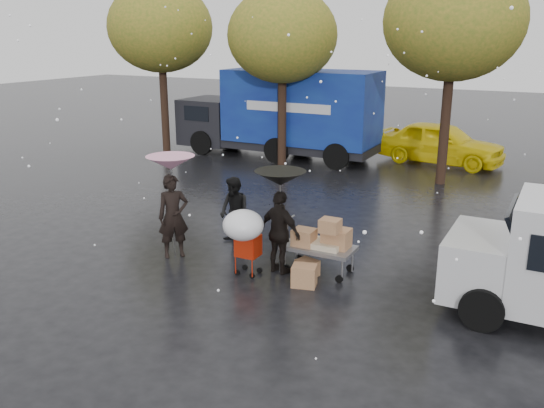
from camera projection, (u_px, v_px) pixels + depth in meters
The scene contains 13 objects.
ground at pixel (217, 275), 12.09m from camera, with size 90.00×90.00×0.00m, color black.
person_pink at pixel (173, 216), 12.87m from camera, with size 0.69×0.45×1.90m, color black.
person_middle at pixel (234, 211), 13.65m from camera, with size 0.80×0.62×1.65m, color black.
person_black at pixel (280, 233), 12.00m from camera, with size 1.05×0.44×1.79m, color black.
umbrella_pink at pixel (171, 163), 12.52m from camera, with size 1.07×1.07×2.33m.
umbrella_black at pixel (280, 178), 11.66m from camera, with size 1.06×1.06×2.22m.
vendor_cart at pixel (322, 240), 12.03m from camera, with size 1.52×0.80×1.27m.
shopping_cart at pixel (244, 229), 11.72m from camera, with size 0.84×0.84×1.46m.
blue_truck at pixel (282, 114), 23.19m from camera, with size 8.30×2.60×3.50m.
box_ground_near at pixel (304, 276), 11.54m from camera, with size 0.48×0.39×0.43m, color #996043.
box_ground_far at pixel (307, 268), 12.05m from camera, with size 0.43×0.34×0.34m, color #996043.
yellow_taxi at pixel (441, 143), 22.18m from camera, with size 1.92×4.78×1.63m, color yellow.
tree_row at pixel (363, 29), 19.36m from camera, with size 21.60×4.40×7.12m.
Camera 1 is at (6.19, -9.36, 4.90)m, focal length 38.00 mm.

